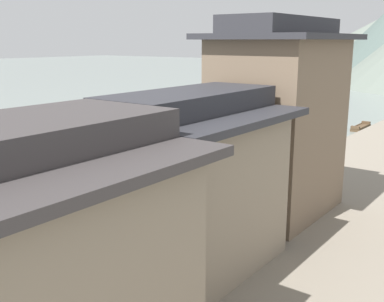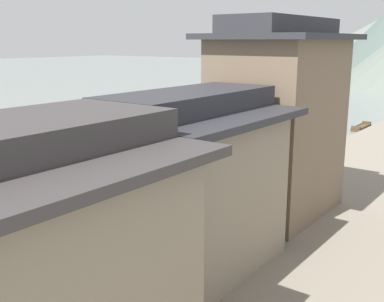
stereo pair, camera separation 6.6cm
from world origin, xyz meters
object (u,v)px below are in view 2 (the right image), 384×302
(boat_moored_third, at_px, (34,221))
(boat_moored_far, at_px, (114,159))
(boat_moored_nearest, at_px, (155,217))
(boat_moored_second, at_px, (361,127))
(house_waterfront_second, at_px, (190,182))
(house_waterfront_tall, at_px, (278,119))
(house_waterfront_nearest, at_px, (19,260))

(boat_moored_third, bearing_deg, boat_moored_far, 118.44)
(boat_moored_nearest, xyz_separation_m, boat_moored_far, (-9.58, 6.35, 0.20))
(boat_moored_nearest, bearing_deg, boat_moored_third, -132.07)
(boat_moored_second, bearing_deg, house_waterfront_second, -81.90)
(boat_moored_second, distance_m, house_waterfront_second, 35.24)
(boat_moored_second, height_order, boat_moored_third, boat_moored_third)
(boat_moored_far, bearing_deg, boat_moored_nearest, -33.56)
(boat_moored_second, xyz_separation_m, boat_moored_third, (-4.17, -34.91, 0.11))
(boat_moored_nearest, height_order, boat_moored_third, boat_moored_third)
(boat_moored_third, bearing_deg, house_waterfront_second, 1.36)
(boat_moored_nearest, bearing_deg, house_waterfront_tall, 26.97)
(house_waterfront_nearest, xyz_separation_m, house_waterfront_tall, (-0.68, 13.65, 1.31))
(boat_moored_third, xyz_separation_m, house_waterfront_second, (9.11, 0.22, 3.58))
(boat_moored_third, xyz_separation_m, house_waterfront_nearest, (9.68, -6.77, 3.57))
(boat_moored_third, relative_size, house_waterfront_second, 0.55)
(house_waterfront_nearest, bearing_deg, boat_moored_nearest, 117.95)
(house_waterfront_tall, bearing_deg, house_waterfront_nearest, -87.15)
(house_waterfront_second, relative_size, house_waterfront_tall, 0.78)
(boat_moored_second, height_order, house_waterfront_second, house_waterfront_second)
(house_waterfront_tall, bearing_deg, boat_moored_second, 99.77)
(boat_moored_nearest, height_order, boat_moored_second, boat_moored_second)
(boat_moored_second, distance_m, boat_moored_third, 35.16)
(boat_moored_second, bearing_deg, boat_moored_third, -96.82)
(house_waterfront_nearest, xyz_separation_m, house_waterfront_second, (-0.57, 6.99, 0.01))
(house_waterfront_nearest, bearing_deg, boat_moored_far, 131.60)
(house_waterfront_tall, bearing_deg, boat_moored_far, 165.83)
(boat_moored_second, xyz_separation_m, boat_moored_far, (-9.92, -24.31, 0.12))
(house_waterfront_tall, bearing_deg, boat_moored_nearest, -153.03)
(boat_moored_second, distance_m, house_waterfront_tall, 28.88)
(boat_moored_nearest, relative_size, boat_moored_second, 1.37)
(boat_moored_second, relative_size, boat_moored_far, 0.85)
(boat_moored_second, xyz_separation_m, house_waterfront_nearest, (5.51, -41.68, 3.68))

